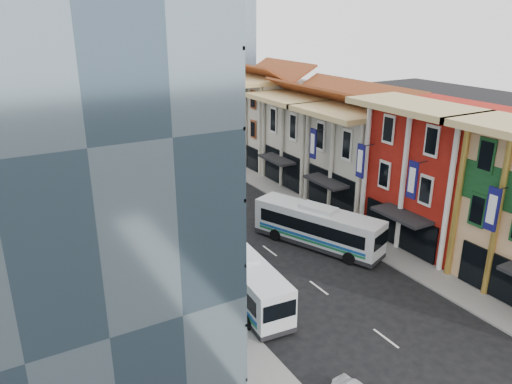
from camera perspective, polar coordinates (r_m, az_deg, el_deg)
sidewalk_right at (r=47.49m, az=10.39°, el=-4.25°), size 3.00×90.00×0.15m
sidewalk_left at (r=39.64m, az=-9.12°, el=-9.30°), size 3.00×90.00×0.15m
shophouse_red at (r=45.89m, az=20.15°, el=1.88°), size 8.00×10.00×12.00m
shophouse_cream_near at (r=52.44m, az=12.22°, el=3.69°), size 8.00×9.00×10.00m
shophouse_cream_mid at (r=59.16m, az=6.43°, el=5.86°), size 8.00×9.00×10.00m
shophouse_cream_far at (r=67.57m, az=1.17°, el=8.18°), size 8.00×12.00×11.00m
office_tower at (r=30.15m, az=-24.01°, el=10.11°), size 12.00×26.00×30.00m
office_block_far at (r=54.25m, az=-24.79°, el=5.02°), size 10.00×18.00×14.00m
bus_left_near at (r=35.62m, az=-1.56°, el=-9.46°), size 3.44×11.32×3.58m
bus_left_far at (r=52.01m, az=-7.67°, el=0.07°), size 3.58×11.11×3.50m
bus_right at (r=43.35m, az=7.04°, el=-3.87°), size 6.98×11.90×3.76m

